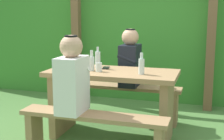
% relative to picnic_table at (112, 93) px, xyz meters
% --- Properties ---
extents(ground_plane, '(12.00, 12.00, 0.00)m').
position_rel_picnic_table_xyz_m(ground_plane, '(0.00, 0.00, -0.51)').
color(ground_plane, '#4A7739').
extents(hedge_backdrop, '(6.40, 0.64, 1.74)m').
position_rel_picnic_table_xyz_m(hedge_backdrop, '(0.00, 1.88, 0.36)').
color(hedge_backdrop, '#39842D').
rests_on(hedge_backdrop, ground_plane).
extents(pergola_post_left, '(0.12, 0.12, 1.91)m').
position_rel_picnic_table_xyz_m(pergola_post_left, '(-1.00, 1.36, 0.44)').
color(pergola_post_left, brown).
rests_on(pergola_post_left, ground_plane).
extents(pergola_post_right, '(0.12, 0.12, 1.91)m').
position_rel_picnic_table_xyz_m(pergola_post_right, '(1.00, 1.36, 0.44)').
color(pergola_post_right, brown).
rests_on(pergola_post_right, ground_plane).
extents(picnic_table, '(1.40, 0.64, 0.75)m').
position_rel_picnic_table_xyz_m(picnic_table, '(0.00, 0.00, 0.00)').
color(picnic_table, '#9E7A51').
rests_on(picnic_table, ground_plane).
extents(bench_near, '(1.40, 0.24, 0.46)m').
position_rel_picnic_table_xyz_m(bench_near, '(0.00, -0.60, -0.18)').
color(bench_near, '#9E7A51').
rests_on(bench_near, ground_plane).
extents(bench_far, '(1.40, 0.24, 0.46)m').
position_rel_picnic_table_xyz_m(bench_far, '(0.00, 0.60, -0.18)').
color(bench_far, '#9E7A51').
rests_on(bench_far, ground_plane).
extents(person_white_shirt, '(0.25, 0.35, 0.72)m').
position_rel_picnic_table_xyz_m(person_white_shirt, '(-0.20, -0.59, 0.28)').
color(person_white_shirt, white).
rests_on(person_white_shirt, bench_near).
extents(person_black_coat, '(0.25, 0.35, 0.72)m').
position_rel_picnic_table_xyz_m(person_black_coat, '(0.05, 0.59, 0.28)').
color(person_black_coat, black).
rests_on(person_black_coat, bench_far).
extents(drinking_glass, '(0.07, 0.07, 0.10)m').
position_rel_picnic_table_xyz_m(drinking_glass, '(-0.12, -0.09, 0.29)').
color(drinking_glass, silver).
rests_on(drinking_glass, picnic_table).
extents(bottle_left, '(0.06, 0.06, 0.22)m').
position_rel_picnic_table_xyz_m(bottle_left, '(0.34, -0.09, 0.33)').
color(bottle_left, silver).
rests_on(bottle_left, picnic_table).
extents(bottle_right, '(0.06, 0.06, 0.22)m').
position_rel_picnic_table_xyz_m(bottle_right, '(-0.21, -0.06, 0.33)').
color(bottle_right, silver).
rests_on(bottle_right, picnic_table).
extents(bottle_center, '(0.06, 0.06, 0.24)m').
position_rel_picnic_table_xyz_m(bottle_center, '(-0.20, 0.09, 0.34)').
color(bottle_center, silver).
rests_on(bottle_center, picnic_table).
extents(cell_phone, '(0.10, 0.15, 0.01)m').
position_rel_picnic_table_xyz_m(cell_phone, '(-0.11, 0.13, 0.25)').
color(cell_phone, black).
rests_on(cell_phone, picnic_table).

